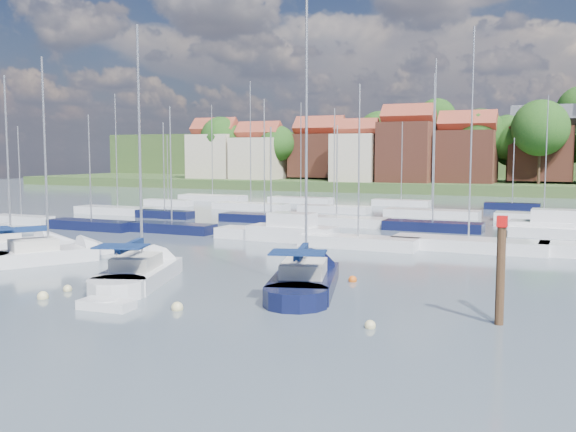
% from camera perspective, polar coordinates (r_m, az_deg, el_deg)
% --- Properties ---
extents(ground, '(260.00, 260.00, 0.00)m').
position_cam_1_polar(ground, '(68.19, 11.35, -0.37)').
color(ground, '#4D5B69').
rests_on(ground, ground).
extents(sailboat_left, '(7.41, 10.26, 14.00)m').
position_cam_1_polar(sailboat_left, '(43.94, -19.69, -3.33)').
color(sailboat_left, silver).
rests_on(sailboat_left, ground).
extents(sailboat_centre, '(6.28, 11.24, 14.84)m').
position_cam_1_polar(sailboat_centre, '(36.61, -12.44, -4.86)').
color(sailboat_centre, silver).
rests_on(sailboat_centre, ground).
extents(sailboat_navy, '(6.09, 11.78, 15.79)m').
position_cam_1_polar(sailboat_navy, '(34.02, 1.77, -5.52)').
color(sailboat_navy, black).
rests_on(sailboat_navy, ground).
extents(sailboat_far, '(6.56, 10.20, 13.33)m').
position_cam_1_polar(sailboat_far, '(49.35, -22.69, -2.52)').
color(sailboat_far, silver).
rests_on(sailboat_far, ground).
extents(tender, '(2.54, 1.33, 0.53)m').
position_cam_1_polar(tender, '(29.88, -15.84, -7.58)').
color(tender, silver).
rests_on(tender, ground).
extents(timber_piling, '(0.40, 0.40, 6.67)m').
position_cam_1_polar(timber_piling, '(27.36, 18.32, -6.47)').
color(timber_piling, '#4C331E').
rests_on(timber_piling, ground).
extents(buoy_b, '(0.54, 0.54, 0.54)m').
position_cam_1_polar(buoy_b, '(32.94, -20.95, -6.89)').
color(buoy_b, beige).
rests_on(buoy_b, ground).
extents(buoy_c, '(0.44, 0.44, 0.44)m').
position_cam_1_polar(buoy_c, '(34.33, -19.00, -6.33)').
color(buoy_c, beige).
rests_on(buoy_c, ground).
extents(buoy_d, '(0.54, 0.54, 0.54)m').
position_cam_1_polar(buoy_d, '(29.07, -9.82, -8.23)').
color(buoy_d, beige).
rests_on(buoy_d, ground).
extents(buoy_e, '(0.46, 0.46, 0.46)m').
position_cam_1_polar(buoy_e, '(34.99, 5.76, -5.83)').
color(buoy_e, '#D85914').
rests_on(buoy_e, ground).
extents(buoy_f, '(0.45, 0.45, 0.45)m').
position_cam_1_polar(buoy_f, '(26.00, 7.31, -9.85)').
color(buoy_f, beige).
rests_on(buoy_f, ground).
extents(marina_field, '(79.62, 41.41, 15.93)m').
position_cam_1_polar(marina_field, '(63.02, 12.05, -0.46)').
color(marina_field, silver).
rests_on(marina_field, ground).
extents(far_shore_town, '(212.46, 90.00, 22.27)m').
position_cam_1_polar(far_shore_town, '(159.33, 19.75, 4.38)').
color(far_shore_town, '#42542A').
rests_on(far_shore_town, ground).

